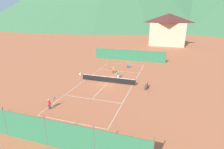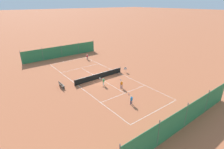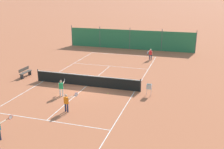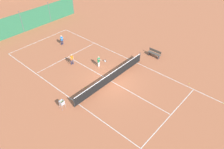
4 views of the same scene
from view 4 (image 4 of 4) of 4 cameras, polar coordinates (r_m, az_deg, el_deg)
ground_plane at (r=20.75m, az=-0.22°, el=-1.74°), size 600.00×600.00×0.00m
court_line_markings at (r=20.74m, az=-0.22°, el=-1.73°), size 8.25×23.85×0.01m
tennis_net at (r=20.43m, az=-0.22°, el=-0.65°), size 9.18×0.08×1.06m
windscreen_fence_far at (r=31.17m, az=-22.50°, el=12.38°), size 17.28×0.08×2.90m
player_near_baseline at (r=22.94m, az=-10.49°, el=4.06°), size 0.66×0.96×1.23m
player_far_baseline at (r=22.29m, az=-3.39°, el=3.62°), size 0.40×1.06×1.23m
player_near_service at (r=26.81m, az=-13.00°, el=8.91°), size 0.49×1.00×1.22m
tennis_ball_by_net_right at (r=21.66m, az=19.47°, el=-2.22°), size 0.07×0.07×0.07m
tennis_ball_mid_court at (r=20.18m, az=-6.94°, el=-3.28°), size 0.07×0.07×0.07m
tennis_ball_alley_right at (r=20.74m, az=27.11°, el=-6.73°), size 0.07×0.07×0.07m
ball_hopper at (r=18.09m, az=-12.90°, el=-7.24°), size 0.36×0.36×0.89m
courtside_bench at (r=24.42m, az=11.03°, el=5.48°), size 0.36×1.50×0.84m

